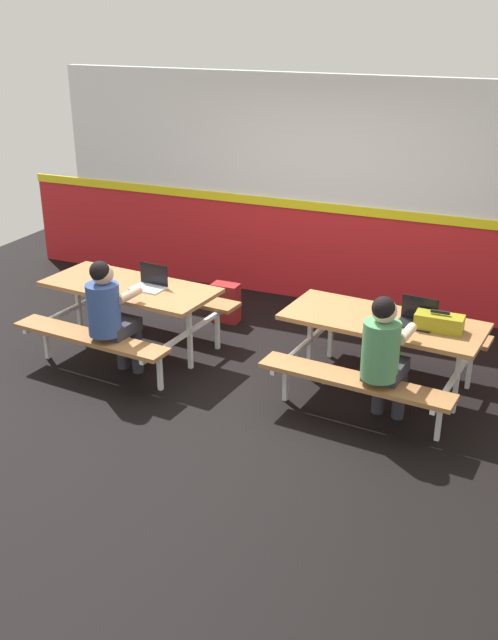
{
  "coord_description": "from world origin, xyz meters",
  "views": [
    {
      "loc": [
        2.54,
        -5.58,
        3.24
      ],
      "look_at": [
        0.0,
        0.2,
        0.55
      ],
      "focal_mm": 41.18,
      "sensor_mm": 36.0,
      "label": 1
    }
  ],
  "objects_px": {
    "laptop_silver": "(150,283)",
    "picnic_table_right": "(382,337)",
    "picnic_table_left": "(131,301)",
    "student_nearer": "(110,311)",
    "student_further": "(383,351)",
    "laptop_dark": "(417,319)",
    "backpack_dark": "(226,303)",
    "toolbox_grey": "(439,322)"
  },
  "relations": [
    {
      "from": "laptop_silver",
      "to": "picnic_table_right",
      "type": "bearing_deg",
      "value": 3.51
    },
    {
      "from": "picnic_table_right",
      "to": "student_further",
      "type": "height_order",
      "value": "student_further"
    },
    {
      "from": "laptop_silver",
      "to": "toolbox_grey",
      "type": "distance_m",
      "value": 2.75
    },
    {
      "from": "picnic_table_right",
      "to": "student_nearer",
      "type": "height_order",
      "value": "student_nearer"
    },
    {
      "from": "picnic_table_left",
      "to": "laptop_silver",
      "type": "bearing_deg",
      "value": 4.31
    },
    {
      "from": "laptop_silver",
      "to": "backpack_dark",
      "type": "distance_m",
      "value": 1.29
    },
    {
      "from": "student_nearer",
      "to": "picnic_table_left",
      "type": "bearing_deg",
      "value": 104.25
    },
    {
      "from": "toolbox_grey",
      "to": "backpack_dark",
      "type": "bearing_deg",
      "value": 157.39
    },
    {
      "from": "picnic_table_left",
      "to": "laptop_silver",
      "type": "relative_size",
      "value": 5.31
    },
    {
      "from": "picnic_table_left",
      "to": "student_further",
      "type": "relative_size",
      "value": 1.49
    },
    {
      "from": "picnic_table_left",
      "to": "student_nearer",
      "type": "relative_size",
      "value": 1.49
    },
    {
      "from": "laptop_silver",
      "to": "student_further",
      "type": "bearing_deg",
      "value": -10.18
    },
    {
      "from": "laptop_silver",
      "to": "backpack_dark",
      "type": "relative_size",
      "value": 0.77
    },
    {
      "from": "picnic_table_right",
      "to": "toolbox_grey",
      "type": "relative_size",
      "value": 4.5
    },
    {
      "from": "student_nearer",
      "to": "student_further",
      "type": "relative_size",
      "value": 1.0
    },
    {
      "from": "picnic_table_left",
      "to": "laptop_dark",
      "type": "distance_m",
      "value": 2.79
    },
    {
      "from": "picnic_table_right",
      "to": "backpack_dark",
      "type": "xyz_separation_m",
      "value": [
        -1.99,
        0.99,
        -0.36
      ]
    },
    {
      "from": "student_further",
      "to": "toolbox_grey",
      "type": "distance_m",
      "value": 0.63
    },
    {
      "from": "picnic_table_right",
      "to": "toolbox_grey",
      "type": "height_order",
      "value": "toolbox_grey"
    },
    {
      "from": "picnic_table_right",
      "to": "student_nearer",
      "type": "distance_m",
      "value": 2.46
    },
    {
      "from": "student_nearer",
      "to": "student_further",
      "type": "height_order",
      "value": "same"
    },
    {
      "from": "picnic_table_left",
      "to": "student_nearer",
      "type": "xyz_separation_m",
      "value": [
        0.15,
        -0.57,
        0.13
      ]
    },
    {
      "from": "picnic_table_right",
      "to": "student_further",
      "type": "xyz_separation_m",
      "value": [
        0.15,
        -0.57,
        0.13
      ]
    },
    {
      "from": "laptop_dark",
      "to": "backpack_dark",
      "type": "xyz_separation_m",
      "value": [
        -2.28,
        0.98,
        -0.57
      ]
    },
    {
      "from": "picnic_table_right",
      "to": "student_further",
      "type": "distance_m",
      "value": 0.61
    },
    {
      "from": "laptop_dark",
      "to": "backpack_dark",
      "type": "height_order",
      "value": "laptop_dark"
    },
    {
      "from": "student_further",
      "to": "laptop_dark",
      "type": "bearing_deg",
      "value": 76.75
    },
    {
      "from": "picnic_table_right",
      "to": "backpack_dark",
      "type": "relative_size",
      "value": 4.09
    },
    {
      "from": "laptop_silver",
      "to": "backpack_dark",
      "type": "bearing_deg",
      "value": 76.39
    },
    {
      "from": "picnic_table_left",
      "to": "picnic_table_right",
      "type": "bearing_deg",
      "value": 3.58
    },
    {
      "from": "student_further",
      "to": "backpack_dark",
      "type": "height_order",
      "value": "student_further"
    },
    {
      "from": "student_further",
      "to": "toolbox_grey",
      "type": "height_order",
      "value": "student_further"
    },
    {
      "from": "laptop_dark",
      "to": "student_nearer",
      "type": "bearing_deg",
      "value": -164.31
    },
    {
      "from": "student_nearer",
      "to": "laptop_silver",
      "type": "height_order",
      "value": "student_nearer"
    },
    {
      "from": "picnic_table_right",
      "to": "laptop_silver",
      "type": "relative_size",
      "value": 5.31
    },
    {
      "from": "picnic_table_left",
      "to": "picnic_table_right",
      "type": "relative_size",
      "value": 1.0
    },
    {
      "from": "laptop_silver",
      "to": "toolbox_grey",
      "type": "xyz_separation_m",
      "value": [
        2.75,
        0.09,
        0.02
      ]
    },
    {
      "from": "student_further",
      "to": "backpack_dark",
      "type": "bearing_deg",
      "value": 143.94
    },
    {
      "from": "student_nearer",
      "to": "backpack_dark",
      "type": "bearing_deg",
      "value": 78.39
    },
    {
      "from": "student_further",
      "to": "picnic_table_left",
      "type": "bearing_deg",
      "value": 171.03
    },
    {
      "from": "picnic_table_left",
      "to": "backpack_dark",
      "type": "distance_m",
      "value": 1.3
    },
    {
      "from": "student_nearer",
      "to": "laptop_dark",
      "type": "bearing_deg",
      "value": 15.69
    }
  ]
}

